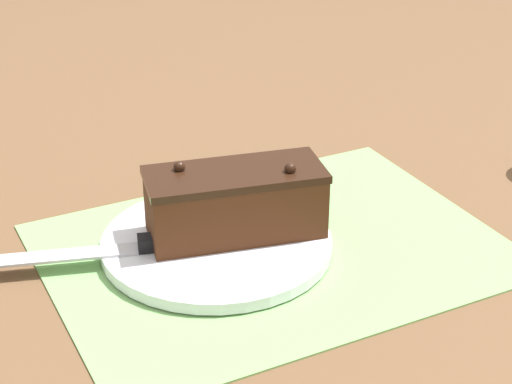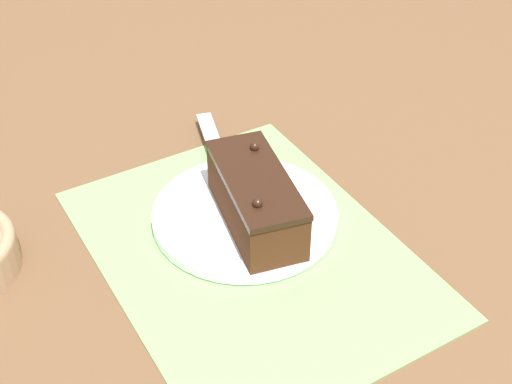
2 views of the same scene
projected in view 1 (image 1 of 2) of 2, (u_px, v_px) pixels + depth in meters
name	position (u px, v px, depth m)	size (l,w,h in m)	color
ground_plane	(274.00, 250.00, 0.89)	(3.00, 3.00, 0.00)	brown
placemat_woven	(274.00, 248.00, 0.89)	(0.46, 0.34, 0.00)	#7AB266
cake_plate	(217.00, 243.00, 0.88)	(0.24, 0.24, 0.01)	white
chocolate_cake	(235.00, 202.00, 0.87)	(0.19, 0.11, 0.08)	#472614
serving_knife	(136.00, 246.00, 0.86)	(0.23, 0.09, 0.01)	black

